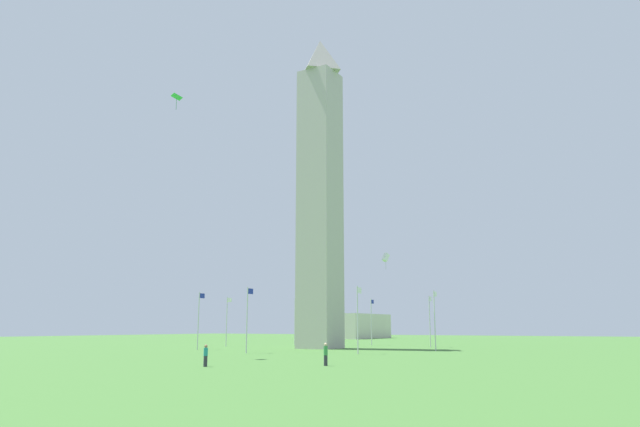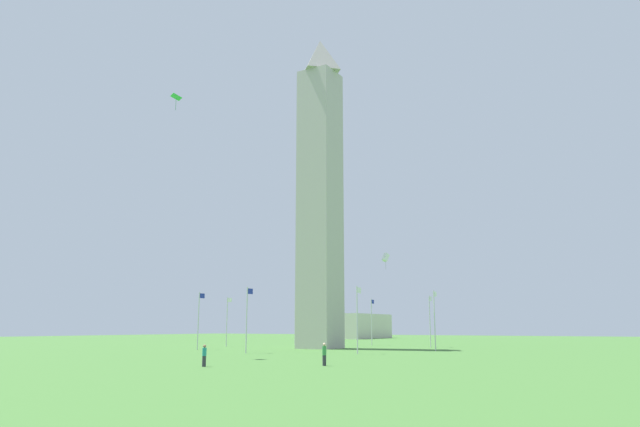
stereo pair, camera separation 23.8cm
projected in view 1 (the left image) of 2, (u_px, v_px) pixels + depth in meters
The scene contains 15 objects.
ground_plane at pixel (320, 348), 79.96m from camera, with size 260.00×260.00×0.00m, color #3D6B2D.
obelisk_monument at pixel (320, 186), 84.41m from camera, with size 5.09×5.09×46.26m.
flagpole_n at pixel (371, 319), 94.96m from camera, with size 1.12×0.14×7.50m.
flagpole_ne at pixel (295, 320), 96.67m from camera, with size 1.12×0.14×7.50m.
flagpole_e at pixel (227, 319), 89.09m from camera, with size 1.12×0.14×7.50m.
flagpole_se at pixel (199, 318), 76.66m from camera, with size 1.12×0.14×7.50m.
flagpole_s at pixel (247, 316), 66.66m from camera, with size 1.12×0.14×7.50m.
flagpole_sw at pixel (358, 316), 64.95m from camera, with size 1.12×0.14×7.50m.
flagpole_w at pixel (435, 317), 72.53m from camera, with size 1.12×0.14×7.50m.
flagpole_nw at pixel (430, 319), 84.96m from camera, with size 1.12×0.14×7.50m.
person_green_shirt at pixel (326, 354), 44.83m from camera, with size 0.32×0.32×1.74m.
person_teal_shirt at pixel (206, 356), 43.81m from camera, with size 0.32×0.32×1.64m.
kite_green_diamond at pixel (177, 97), 62.45m from camera, with size 1.38×1.40×1.67m.
kite_white_box at pixel (386, 257), 76.85m from camera, with size 1.14×0.90×2.21m.
distant_building at pixel (352, 326), 150.17m from camera, with size 21.16×13.08×6.17m.
Camera 1 is at (-70.83, -41.46, 2.99)m, focal length 32.41 mm.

